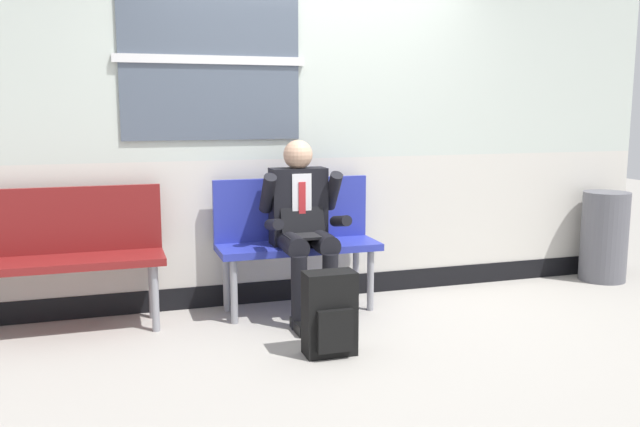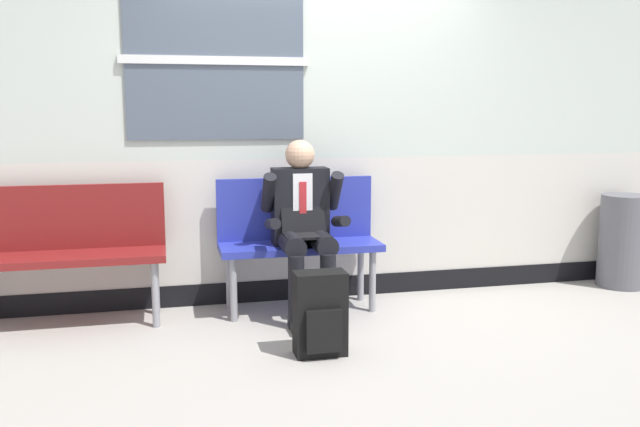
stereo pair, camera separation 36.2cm
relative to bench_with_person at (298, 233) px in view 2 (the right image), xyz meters
The scene contains 7 objects.
ground_plane 0.74m from the bench_with_person, 65.36° to the right, with size 18.00×18.00×0.00m, color #9E9991.
station_wall 0.81m from the bench_with_person, 55.24° to the left, with size 5.92×0.17×2.61m.
bench_with_person is the anchor object (origin of this frame).
bench_empty 1.61m from the bench_with_person, behind, with size 1.31×0.42×0.95m.
person_seated 0.23m from the bench_with_person, 90.00° to the right, with size 0.57×0.70×1.25m.
backpack 1.04m from the bench_with_person, 93.70° to the right, with size 0.31×0.21×0.51m.
trash_bin 2.75m from the bench_with_person, ahead, with size 0.39×0.39×0.77m, color #595960.
Camera 2 is at (-1.15, -4.30, 1.48)m, focal length 37.45 mm.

